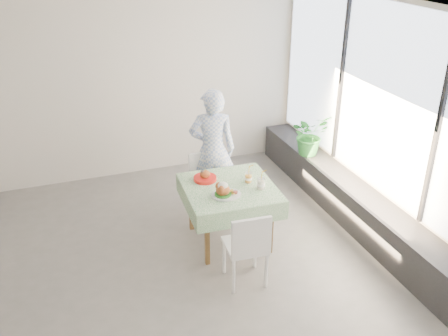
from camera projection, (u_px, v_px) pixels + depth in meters
name	position (u px, v px, depth m)	size (l,w,h in m)	color
floor	(140.00, 271.00, 5.58)	(6.00, 6.00, 0.00)	#63605D
ceiling	(117.00, 11.00, 4.34)	(6.00, 6.00, 0.00)	white
wall_back	(98.00, 88.00, 7.07)	(6.00, 0.02, 2.80)	silver
wall_front	(209.00, 330.00, 2.85)	(6.00, 0.02, 2.80)	silver
wall_right	(384.00, 121.00, 5.88)	(0.02, 5.00, 2.80)	silver
window_pane	(385.00, 101.00, 5.76)	(0.01, 4.80, 2.18)	#D1E0F9
window_ledge	(358.00, 208.00, 6.32)	(0.40, 4.80, 0.50)	black
cafe_table	(229.00, 207.00, 5.92)	(1.09, 1.09, 0.74)	brown
chair_far	(207.00, 195.00, 6.63)	(0.39, 0.39, 0.81)	white
chair_near	(245.00, 260.00, 5.30)	(0.45, 0.45, 0.89)	white
diner	(212.00, 150.00, 6.52)	(0.61, 0.40, 1.66)	#8BA6DF
main_dish	(225.00, 192.00, 5.57)	(0.34, 0.34, 0.18)	white
juice_cup_orange	(248.00, 178.00, 5.87)	(0.09, 0.09, 0.25)	white
juice_cup_lemonade	(261.00, 184.00, 5.72)	(0.09, 0.09, 0.26)	white
second_dish	(205.00, 177.00, 5.92)	(0.27, 0.27, 0.13)	red
potted_plant	(310.00, 135.00, 7.08)	(0.53, 0.46, 0.59)	#257135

